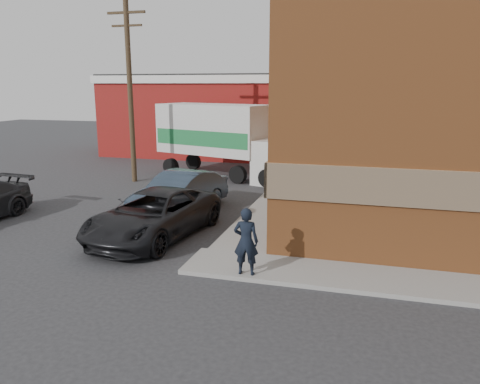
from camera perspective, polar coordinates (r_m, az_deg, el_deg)
The scene contains 8 objects.
ground at distance 14.07m, azimuth -2.79°, elevation -7.46°, with size 90.00×90.00×0.00m, color #28282B.
sidewalk_west at distance 22.34m, azimuth 5.94°, elevation 0.35°, with size 1.80×18.00×0.12m, color gray.
warehouse at distance 34.13m, azimuth -1.87°, elevation 9.42°, with size 16.30×8.30×5.60m.
utility_pole at distance 24.48m, azimuth -13.27°, elevation 12.24°, with size 2.00×0.26×9.00m.
man at distance 11.99m, azimuth 0.74°, elevation -6.03°, with size 0.64×0.42×1.77m, color black.
sedan at distance 18.36m, azimuth -7.37°, elevation -0.09°, with size 1.68×4.83×1.59m, color #2C3A4A.
suv_a at distance 15.50m, azimuth -10.45°, elevation -2.75°, with size 2.55×5.52×1.53m, color black.
box_truck at distance 25.10m, azimuth -1.84°, elevation 6.85°, with size 8.21×4.51×3.89m.
Camera 1 is at (4.19, -12.51, 4.90)m, focal length 35.00 mm.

